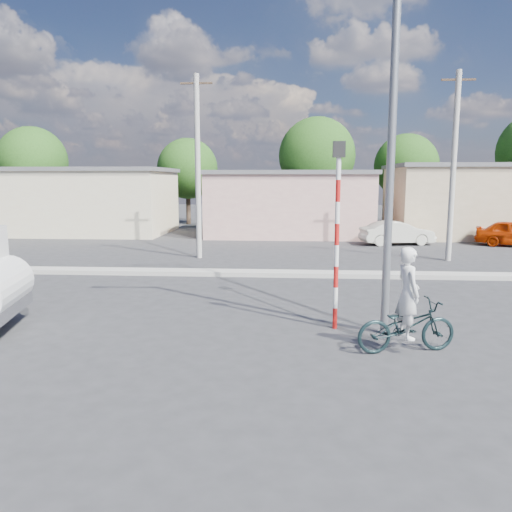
# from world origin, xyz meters

# --- Properties ---
(ground_plane) EXTENTS (120.00, 120.00, 0.00)m
(ground_plane) POSITION_xyz_m (0.00, 0.00, 0.00)
(ground_plane) COLOR #2B2B2E
(ground_plane) RESTS_ON ground
(median) EXTENTS (40.00, 0.80, 0.16)m
(median) POSITION_xyz_m (0.00, 8.00, 0.08)
(median) COLOR #99968E
(median) RESTS_ON ground
(bicycle) EXTENTS (2.19, 1.18, 1.09)m
(bicycle) POSITION_xyz_m (4.51, -0.04, 0.55)
(bicycle) COLOR black
(bicycle) RESTS_ON ground
(cyclist) EXTENTS (0.59, 0.77, 1.88)m
(cyclist) POSITION_xyz_m (4.51, -0.04, 0.94)
(cyclist) COLOR silver
(cyclist) RESTS_ON ground
(car_cream) EXTENTS (4.08, 2.09, 1.28)m
(car_cream) POSITION_xyz_m (7.86, 17.27, 0.64)
(car_cream) COLOR beige
(car_cream) RESTS_ON ground
(traffic_pole) EXTENTS (0.28, 0.18, 4.36)m
(traffic_pole) POSITION_xyz_m (3.20, 1.50, 2.59)
(traffic_pole) COLOR red
(traffic_pole) RESTS_ON ground
(streetlight) EXTENTS (2.34, 0.22, 9.00)m
(streetlight) POSITION_xyz_m (4.14, 1.20, 4.96)
(streetlight) COLOR slate
(streetlight) RESTS_ON ground
(building_row) EXTENTS (37.80, 7.30, 4.44)m
(building_row) POSITION_xyz_m (1.10, 22.00, 2.13)
(building_row) COLOR beige
(building_row) RESTS_ON ground
(tree_row) EXTENTS (51.24, 7.43, 8.42)m
(tree_row) POSITION_xyz_m (7.45, 28.53, 4.96)
(tree_row) COLOR #38281E
(tree_row) RESTS_ON ground
(utility_poles) EXTENTS (35.40, 0.24, 8.00)m
(utility_poles) POSITION_xyz_m (3.25, 12.00, 4.07)
(utility_poles) COLOR #99968E
(utility_poles) RESTS_ON ground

